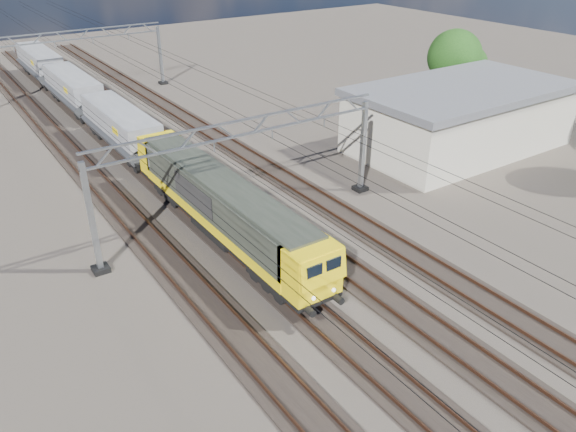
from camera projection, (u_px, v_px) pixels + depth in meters
ground at (282, 252)px, 33.21m from camera, size 160.00×160.00×0.00m
track_outer_west at (189, 284)px, 30.20m from camera, size 2.60×140.00×0.30m
track_loco at (253, 261)px, 32.18m from camera, size 2.60×140.00×0.30m
track_inner_east at (309, 242)px, 34.17m from camera, size 2.60×140.00×0.30m
track_outer_east at (359, 224)px, 36.15m from camera, size 2.60×140.00×0.30m
catenary_gantry_mid at (245, 169)px, 34.31m from camera, size 19.90×0.90×7.11m
catenary_gantry_far at (77, 61)px, 60.63m from camera, size 19.90×0.90×7.11m
overhead_wires at (213, 123)px, 36.37m from camera, size 12.03×140.00×0.53m
locomotive at (221, 203)px, 33.74m from camera, size 2.76×21.10×3.62m
hopper_wagon_lead at (121, 126)px, 46.72m from camera, size 3.38×13.00×3.25m
hopper_wagon_mid at (73, 88)px, 57.11m from camera, size 3.38×13.00×3.25m
hopper_wagon_third at (40, 62)px, 67.49m from camera, size 3.38×13.00×3.25m
industrial_shed at (460, 117)px, 47.23m from camera, size 18.60×10.60×5.40m
tree_far at (458, 59)px, 55.93m from camera, size 5.79×5.39×8.03m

